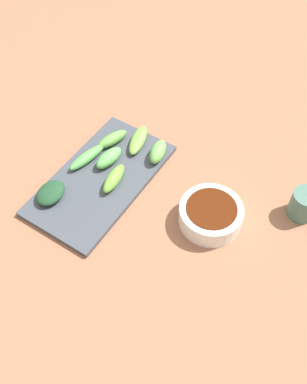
# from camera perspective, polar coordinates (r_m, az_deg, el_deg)

# --- Properties ---
(tabletop) EXTENTS (2.10, 2.10, 0.02)m
(tabletop) POSITION_cam_1_polar(r_m,az_deg,el_deg) (0.97, -0.09, -1.03)
(tabletop) COLOR #9A6749
(tabletop) RESTS_ON ground
(sauce_bowl) EXTENTS (0.13, 0.13, 0.05)m
(sauce_bowl) POSITION_cam_1_polar(r_m,az_deg,el_deg) (0.91, 7.20, -2.81)
(sauce_bowl) COLOR white
(sauce_bowl) RESTS_ON tabletop
(serving_plate) EXTENTS (0.18, 0.33, 0.01)m
(serving_plate) POSITION_cam_1_polar(r_m,az_deg,el_deg) (0.99, -6.63, 1.56)
(serving_plate) COLOR #444C55
(serving_plate) RESTS_ON tabletop
(broccoli_stalk_0) EXTENTS (0.04, 0.08, 0.03)m
(broccoli_stalk_0) POSITION_cam_1_polar(r_m,az_deg,el_deg) (0.96, -5.00, 1.70)
(broccoli_stalk_0) COLOR #71BC3F
(broccoli_stalk_0) RESTS_ON serving_plate
(broccoli_stalk_1) EXTENTS (0.06, 0.10, 0.02)m
(broccoli_stalk_1) POSITION_cam_1_polar(r_m,az_deg,el_deg) (1.04, -1.95, 6.55)
(broccoli_stalk_1) COLOR #73AA48
(broccoli_stalk_1) RESTS_ON serving_plate
(broccoli_stalk_2) EXTENTS (0.04, 0.10, 0.02)m
(broccoli_stalk_2) POSITION_cam_1_polar(r_m,az_deg,el_deg) (1.01, -8.18, 4.52)
(broccoli_stalk_2) COLOR #5CB354
(broccoli_stalk_2) RESTS_ON serving_plate
(broccoli_leafy_3) EXTENTS (0.06, 0.07, 0.02)m
(broccoli_leafy_3) POSITION_cam_1_polar(r_m,az_deg,el_deg) (0.96, -12.82, -0.11)
(broccoli_leafy_3) COLOR #204A2B
(broccoli_leafy_3) RESTS_ON serving_plate
(broccoli_stalk_4) EXTENTS (0.04, 0.08, 0.03)m
(broccoli_stalk_4) POSITION_cam_1_polar(r_m,az_deg,el_deg) (1.00, -5.63, 4.28)
(broccoli_stalk_4) COLOR #62BA5A
(broccoli_stalk_4) RESTS_ON serving_plate
(broccoli_stalk_5) EXTENTS (0.05, 0.07, 0.03)m
(broccoli_stalk_5) POSITION_cam_1_polar(r_m,az_deg,el_deg) (1.00, 0.55, 5.10)
(broccoli_stalk_5) COLOR #6BB954
(broccoli_stalk_5) RESTS_ON serving_plate
(broccoli_stalk_6) EXTENTS (0.05, 0.08, 0.02)m
(broccoli_stalk_6) POSITION_cam_1_polar(r_m,az_deg,el_deg) (1.04, -5.22, 6.62)
(broccoli_stalk_6) COLOR #64AA48
(broccoli_stalk_6) RESTS_ON serving_plate
(tea_cup) EXTENTS (0.06, 0.06, 0.06)m
(tea_cup) POSITION_cam_1_polar(r_m,az_deg,el_deg) (0.96, 18.37, -1.48)
(tea_cup) COLOR #487261
(tea_cup) RESTS_ON tabletop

